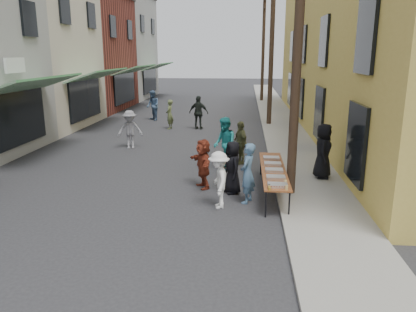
% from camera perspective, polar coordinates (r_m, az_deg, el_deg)
% --- Properties ---
extents(ground, '(120.00, 120.00, 0.00)m').
position_cam_1_polar(ground, '(9.75, -13.01, -10.58)').
color(ground, '#28282B').
rests_on(ground, ground).
extents(sidewalk, '(2.20, 60.00, 0.10)m').
position_cam_1_polar(sidewalk, '(23.80, 10.22, 4.38)').
color(sidewalk, gray).
rests_on(sidewalk, ground).
extents(storefront_row, '(8.00, 37.00, 9.00)m').
position_cam_1_polar(storefront_row, '(26.69, -24.39, 13.21)').
color(storefront_row, maroon).
rests_on(storefront_row, ground).
extents(building_ochre, '(10.00, 28.00, 10.00)m').
position_cam_1_polar(building_ochre, '(23.83, 26.30, 15.16)').
color(building_ochre, gold).
rests_on(building_ochre, ground).
extents(utility_pole_near, '(0.26, 0.26, 9.00)m').
position_cam_1_polar(utility_pole_near, '(11.47, 12.60, 16.25)').
color(utility_pole_near, '#2D2116').
rests_on(utility_pole_near, ground).
extents(utility_pole_mid, '(0.26, 0.26, 9.00)m').
position_cam_1_polar(utility_pole_mid, '(23.42, 8.95, 15.22)').
color(utility_pole_mid, '#2D2116').
rests_on(utility_pole_mid, ground).
extents(utility_pole_far, '(0.26, 0.26, 9.00)m').
position_cam_1_polar(utility_pole_far, '(35.41, 7.77, 14.87)').
color(utility_pole_far, '#2D2116').
rests_on(utility_pole_far, ground).
extents(serving_table, '(0.70, 4.00, 0.75)m').
position_cam_1_polar(serving_table, '(12.05, 9.17, -1.95)').
color(serving_table, brown).
rests_on(serving_table, ground).
extents(catering_tray_sausage, '(0.50, 0.33, 0.08)m').
position_cam_1_polar(catering_tray_sausage, '(10.45, 9.76, -4.05)').
color(catering_tray_sausage, maroon).
rests_on(catering_tray_sausage, serving_table).
extents(catering_tray_foil_b, '(0.50, 0.33, 0.08)m').
position_cam_1_polar(catering_tray_foil_b, '(11.07, 9.51, -3.00)').
color(catering_tray_foil_b, '#B2B2B7').
rests_on(catering_tray_foil_b, serving_table).
extents(catering_tray_buns, '(0.50, 0.33, 0.08)m').
position_cam_1_polar(catering_tray_buns, '(11.74, 9.28, -1.99)').
color(catering_tray_buns, tan).
rests_on(catering_tray_buns, serving_table).
extents(catering_tray_foil_d, '(0.50, 0.33, 0.08)m').
position_cam_1_polar(catering_tray_foil_d, '(12.41, 9.07, -1.09)').
color(catering_tray_foil_d, '#B2B2B7').
rests_on(catering_tray_foil_d, serving_table).
extents(catering_tray_buns_end, '(0.50, 0.33, 0.08)m').
position_cam_1_polar(catering_tray_buns_end, '(13.09, 8.89, -0.28)').
color(catering_tray_buns_end, tan).
rests_on(catering_tray_buns_end, serving_table).
extents(condiment_jar_a, '(0.07, 0.07, 0.08)m').
position_cam_1_polar(condiment_jar_a, '(10.15, 8.64, -4.56)').
color(condiment_jar_a, '#A57F26').
rests_on(condiment_jar_a, serving_table).
extents(condiment_jar_b, '(0.07, 0.07, 0.08)m').
position_cam_1_polar(condiment_jar_b, '(10.25, 8.61, -4.38)').
color(condiment_jar_b, '#A57F26').
rests_on(condiment_jar_b, serving_table).
extents(condiment_jar_c, '(0.07, 0.07, 0.08)m').
position_cam_1_polar(condiment_jar_c, '(10.34, 8.58, -4.20)').
color(condiment_jar_c, '#A57F26').
rests_on(condiment_jar_c, serving_table).
extents(cup_stack, '(0.08, 0.08, 0.12)m').
position_cam_1_polar(cup_stack, '(10.23, 10.98, -4.40)').
color(cup_stack, tan).
rests_on(cup_stack, serving_table).
extents(guest_front_a, '(0.75, 0.90, 1.57)m').
position_cam_1_polar(guest_front_a, '(11.92, 3.47, -1.59)').
color(guest_front_a, black).
rests_on(guest_front_a, ground).
extents(guest_front_b, '(0.57, 0.71, 1.68)m').
position_cam_1_polar(guest_front_b, '(11.16, 5.58, -2.44)').
color(guest_front_b, '#486A8B').
rests_on(guest_front_b, ground).
extents(guest_front_c, '(0.98, 1.10, 1.89)m').
position_cam_1_polar(guest_front_c, '(14.24, 2.34, 1.70)').
color(guest_front_c, teal).
rests_on(guest_front_c, ground).
extents(guest_front_d, '(0.73, 1.08, 1.54)m').
position_cam_1_polar(guest_front_d, '(10.78, 1.52, -3.38)').
color(guest_front_d, white).
rests_on(guest_front_d, ground).
extents(guest_front_e, '(0.77, 1.02, 1.61)m').
position_cam_1_polar(guest_front_e, '(15.16, 4.58, 1.90)').
color(guest_front_e, brown).
rests_on(guest_front_e, ground).
extents(guest_queue_back, '(0.99, 1.48, 1.53)m').
position_cam_1_polar(guest_queue_back, '(12.37, -0.70, -1.08)').
color(guest_queue_back, maroon).
rests_on(guest_queue_back, ground).
extents(server, '(0.72, 0.96, 1.77)m').
position_cam_1_polar(server, '(13.53, 15.89, 0.68)').
color(server, black).
rests_on(server, sidewalk).
extents(passerby_left, '(1.20, 0.90, 1.65)m').
position_cam_1_polar(passerby_left, '(17.95, -10.92, 3.69)').
color(passerby_left, gray).
rests_on(passerby_left, ground).
extents(passerby_mid, '(1.13, 0.63, 1.82)m').
position_cam_1_polar(passerby_mid, '(22.10, -1.32, 6.12)').
color(passerby_mid, black).
rests_on(passerby_mid, ground).
extents(passerby_right, '(0.43, 0.62, 1.61)m').
position_cam_1_polar(passerby_right, '(22.29, -5.42, 5.84)').
color(passerby_right, '#58653B').
rests_on(passerby_right, ground).
extents(passerby_far, '(1.09, 1.13, 1.84)m').
position_cam_1_polar(passerby_far, '(25.33, -7.76, 7.05)').
color(passerby_far, '#435F83').
rests_on(passerby_far, ground).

